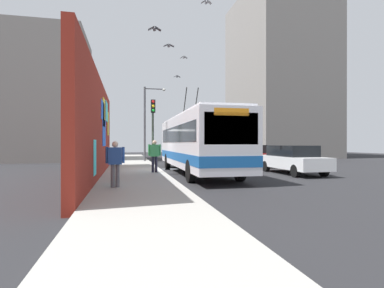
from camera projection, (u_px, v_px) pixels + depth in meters
name	position (u px, v px, depth m)	size (l,w,h in m)	color
ground_plane	(161.00, 171.00, 18.33)	(80.00, 80.00, 0.00)	#232326
sidewalk_slab	(134.00, 171.00, 17.99)	(48.00, 3.20, 0.15)	#9E9B93
graffiti_wall	(98.00, 130.00, 14.22)	(15.03, 0.32, 4.69)	maroon
building_far_left	(51.00, 98.00, 29.53)	(8.47, 6.71, 12.29)	gray
building_far_right	(278.00, 77.00, 38.82)	(13.14, 9.72, 20.48)	gray
city_bus	(197.00, 141.00, 16.89)	(11.52, 2.54, 5.03)	silver
parked_car_white	(292.00, 159.00, 16.84)	(4.90, 1.82, 1.58)	white
parked_car_red	(250.00, 155.00, 22.53)	(4.72, 1.74, 1.58)	#B21E19
pedestrian_near_wall	(115.00, 160.00, 10.65)	(0.22, 0.66, 1.62)	#595960
pedestrian_at_curb	(155.00, 153.00, 16.17)	(0.23, 0.68, 1.71)	#1E1E2D
traffic_light	(153.00, 122.00, 19.57)	(0.49, 0.28, 4.39)	#2D382D
street_lamp	(147.00, 118.00, 26.57)	(0.44, 1.92, 6.51)	#4C4C51
flying_pigeons	(179.00, 47.00, 17.73)	(11.60, 3.47, 2.46)	#47474C
curbside_puddle	(167.00, 169.00, 19.93)	(1.43, 1.43, 0.00)	black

